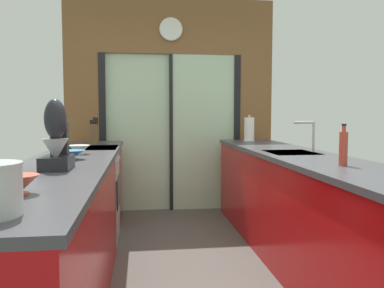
# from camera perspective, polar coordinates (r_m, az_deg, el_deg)

# --- Properties ---
(ground_plane) EXTENTS (5.04, 7.60, 0.02)m
(ground_plane) POSITION_cam_1_polar(r_m,az_deg,el_deg) (3.57, -0.63, -16.34)
(ground_plane) COLOR #4C4742
(back_wall_unit) EXTENTS (2.64, 0.12, 2.70)m
(back_wall_unit) POSITION_cam_1_polar(r_m,az_deg,el_deg) (5.13, -3.05, 7.46)
(back_wall_unit) COLOR brown
(back_wall_unit) RESTS_ON ground_plane
(left_counter_run) EXTENTS (0.62, 3.80, 0.92)m
(left_counter_run) POSITION_cam_1_polar(r_m,az_deg,el_deg) (2.99, -17.41, -11.07)
(left_counter_run) COLOR #AD0C0F
(left_counter_run) RESTS_ON ground_plane
(right_counter_run) EXTENTS (0.62, 3.80, 0.92)m
(right_counter_run) POSITION_cam_1_polar(r_m,az_deg,el_deg) (3.38, 15.73, -9.29)
(right_counter_run) COLOR #AD0C0F
(right_counter_run) RESTS_ON ground_plane
(sink_faucet) EXTENTS (0.19, 0.02, 0.27)m
(sink_faucet) POSITION_cam_1_polar(r_m,az_deg,el_deg) (3.57, 16.55, 1.73)
(sink_faucet) COLOR #B7BABC
(sink_faucet) RESTS_ON right_counter_run
(oven_range) EXTENTS (0.60, 0.60, 0.92)m
(oven_range) POSITION_cam_1_polar(r_m,az_deg,el_deg) (4.07, -14.65, -7.02)
(oven_range) COLOR #B7BABC
(oven_range) RESTS_ON ground_plane
(mixing_bowl_near) EXTENTS (0.16, 0.16, 0.08)m
(mixing_bowl_near) POSITION_cam_1_polar(r_m,az_deg,el_deg) (1.80, -23.43, -5.28)
(mixing_bowl_near) COLOR #BC4C38
(mixing_bowl_near) RESTS_ON left_counter_run
(mixing_bowl_mid) EXTENTS (0.20, 0.20, 0.07)m
(mixing_bowl_mid) POSITION_cam_1_polar(r_m,az_deg,el_deg) (3.00, -16.91, -1.45)
(mixing_bowl_mid) COLOR teal
(mixing_bowl_mid) RESTS_ON left_counter_run
(mixing_bowl_far) EXTENTS (0.18, 0.18, 0.07)m
(mixing_bowl_far) POSITION_cam_1_polar(r_m,az_deg,el_deg) (3.37, -15.88, -0.75)
(mixing_bowl_far) COLOR silver
(mixing_bowl_far) RESTS_ON left_counter_run
(knife_block) EXTENTS (0.09, 0.14, 0.29)m
(knife_block) POSITION_cam_1_polar(r_m,az_deg,el_deg) (4.44, -13.84, 1.45)
(knife_block) COLOR brown
(knife_block) RESTS_ON left_counter_run
(stand_mixer) EXTENTS (0.17, 0.27, 0.42)m
(stand_mixer) POSITION_cam_1_polar(r_m,az_deg,el_deg) (2.50, -18.84, 0.21)
(stand_mixer) COLOR black
(stand_mixer) RESTS_ON left_counter_run
(soap_bottle) EXTENTS (0.05, 0.05, 0.27)m
(soap_bottle) POSITION_cam_1_polar(r_m,az_deg,el_deg) (2.71, 20.85, -0.50)
(soap_bottle) COLOR #B23D2D
(soap_bottle) RESTS_ON right_counter_run
(paper_towel_roll) EXTENTS (0.14, 0.14, 0.31)m
(paper_towel_roll) POSITION_cam_1_polar(r_m,az_deg,el_deg) (4.77, 8.19, 2.08)
(paper_towel_roll) COLOR #B7BABC
(paper_towel_roll) RESTS_ON right_counter_run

